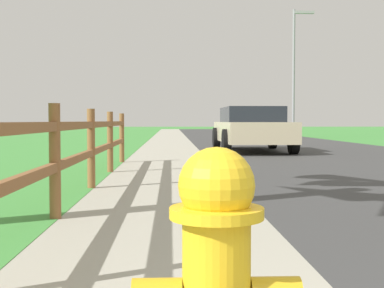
# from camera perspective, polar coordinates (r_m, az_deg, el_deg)

# --- Properties ---
(ground_plane) EXTENTS (120.00, 120.00, 0.00)m
(ground_plane) POSITION_cam_1_polar(r_m,az_deg,el_deg) (24.95, -0.22, 0.35)
(ground_plane) COLOR #428F3C
(road_asphalt) EXTENTS (7.00, 66.00, 0.01)m
(road_asphalt) POSITION_cam_1_polar(r_m,az_deg,el_deg) (27.29, 6.99, 0.53)
(road_asphalt) COLOR #3C3C3C
(road_asphalt) RESTS_ON ground
(curb_concrete) EXTENTS (6.00, 66.00, 0.01)m
(curb_concrete) POSITION_cam_1_polar(r_m,az_deg,el_deg) (27.01, -6.75, 0.51)
(curb_concrete) COLOR #AAA594
(curb_concrete) RESTS_ON ground
(grass_verge) EXTENTS (5.00, 66.00, 0.00)m
(grass_verge) POSITION_cam_1_polar(r_m,az_deg,el_deg) (27.17, -9.90, 0.50)
(grass_verge) COLOR #428F3C
(grass_verge) RESTS_ON ground
(fire_hydrant) EXTENTS (0.54, 0.47, 0.87)m
(fire_hydrant) POSITION_cam_1_polar(r_m,az_deg,el_deg) (1.73, 2.70, -14.53)
(fire_hydrant) COLOR yellow
(fire_hydrant) RESTS_ON ground
(rail_fence) EXTENTS (0.11, 11.65, 1.12)m
(rail_fence) POSITION_cam_1_polar(r_m,az_deg,el_deg) (6.35, -12.45, -0.24)
(rail_fence) COLOR brown
(rail_fence) RESTS_ON ground
(parked_suv_beige) EXTENTS (2.18, 4.84, 1.38)m
(parked_suv_beige) POSITION_cam_1_polar(r_m,az_deg,el_deg) (16.52, 6.48, 1.76)
(parked_suv_beige) COLOR #C6B793
(parked_suv_beige) RESTS_ON ground
(street_lamp) EXTENTS (1.17, 0.20, 7.05)m
(street_lamp) POSITION_cam_1_polar(r_m,az_deg,el_deg) (29.75, 11.17, 8.64)
(street_lamp) COLOR gray
(street_lamp) RESTS_ON ground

